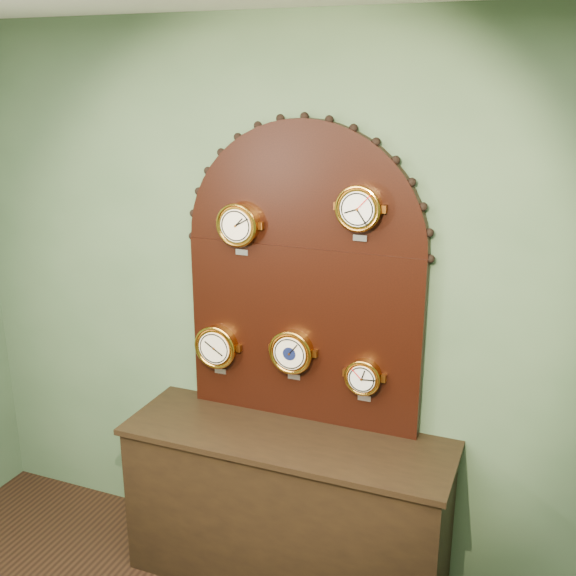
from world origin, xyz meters
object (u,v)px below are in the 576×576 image
at_px(hygrometer, 217,346).
at_px(barometer, 292,352).
at_px(display_board, 303,267).
at_px(arabic_clock, 359,208).
at_px(shop_counter, 287,511).
at_px(tide_clock, 363,377).
at_px(roman_clock, 238,225).

xyz_separation_m(hygrometer, barometer, (0.42, 0.00, 0.04)).
height_order(display_board, arabic_clock, display_board).
height_order(shop_counter, barometer, barometer).
height_order(arabic_clock, tide_clock, arabic_clock).
bearing_deg(arabic_clock, barometer, -179.91).
bearing_deg(arabic_clock, hygrometer, -179.96).
height_order(shop_counter, roman_clock, roman_clock).
bearing_deg(arabic_clock, shop_counter, -151.86).
distance_m(shop_counter, arabic_clock, 1.58).
bearing_deg(hygrometer, arabic_clock, 0.04).
height_order(shop_counter, tide_clock, tide_clock).
xyz_separation_m(display_board, barometer, (-0.03, -0.07, -0.42)).
bearing_deg(display_board, roman_clock, -168.00).
relative_size(shop_counter, display_board, 1.05).
bearing_deg(shop_counter, roman_clock, 153.76).
distance_m(roman_clock, barometer, 0.68).
distance_m(shop_counter, barometer, 0.82).
xyz_separation_m(arabic_clock, hygrometer, (-0.74, -0.00, -0.78)).
bearing_deg(arabic_clock, tide_clock, 1.10).
height_order(roman_clock, hygrometer, roman_clock).
relative_size(roman_clock, arabic_clock, 1.01).
bearing_deg(arabic_clock, roman_clock, -179.99).
xyz_separation_m(display_board, arabic_clock, (0.29, -0.07, 0.32)).
bearing_deg(barometer, tide_clock, 0.22).
distance_m(arabic_clock, hygrometer, 1.07).
relative_size(roman_clock, hygrometer, 0.94).
relative_size(hygrometer, tide_clock, 1.22).
xyz_separation_m(display_board, tide_clock, (0.34, -0.07, -0.49)).
bearing_deg(shop_counter, hygrometer, 161.26).
height_order(display_board, barometer, display_board).
distance_m(barometer, tide_clock, 0.38).
relative_size(arabic_clock, hygrometer, 0.93).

